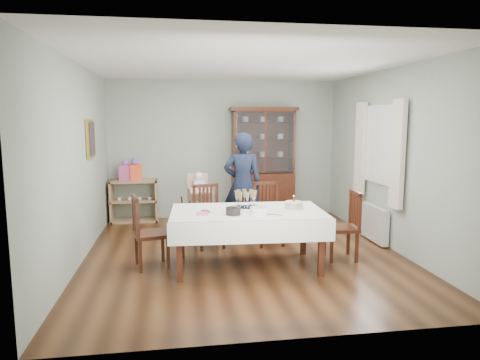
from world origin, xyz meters
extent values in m
plane|color=#593319|center=(0.00, 0.00, 0.00)|extent=(5.00, 5.00, 0.00)
plane|color=#9EAA99|center=(0.00, 2.50, 1.35)|extent=(4.50, 0.00, 4.50)
plane|color=#9EAA99|center=(-2.25, 0.00, 1.35)|extent=(0.00, 5.00, 5.00)
plane|color=#9EAA99|center=(2.25, 0.00, 1.35)|extent=(0.00, 5.00, 5.00)
plane|color=white|center=(0.00, 0.00, 2.70)|extent=(5.00, 5.00, 0.00)
cube|color=#462311|center=(-0.04, -0.56, 0.72)|extent=(1.95, 1.14, 0.06)
cube|color=white|center=(-0.04, -0.56, 0.76)|extent=(2.05, 1.25, 0.01)
cube|color=#462311|center=(0.75, 2.26, 0.45)|extent=(1.20, 0.45, 0.90)
cube|color=white|center=(0.75, 2.07, 1.50)|extent=(1.12, 0.01, 1.16)
cube|color=#462311|center=(0.75, 2.26, 2.14)|extent=(1.30, 0.48, 0.07)
cube|color=tan|center=(-1.75, 2.28, 0.02)|extent=(0.90, 0.38, 0.04)
cube|color=tan|center=(-1.75, 2.28, 0.40)|extent=(0.90, 0.38, 0.03)
cube|color=tan|center=(-1.75, 2.28, 0.78)|extent=(0.90, 0.38, 0.04)
cube|color=tan|center=(-2.17, 2.28, 0.40)|extent=(0.04, 0.38, 0.80)
cube|color=tan|center=(-1.33, 2.28, 0.40)|extent=(0.04, 0.38, 0.80)
cube|color=gold|center=(-2.22, 0.80, 1.65)|extent=(0.04, 0.48, 0.58)
cube|color=white|center=(2.22, 0.30, 1.55)|extent=(0.04, 1.02, 1.22)
cube|color=silver|center=(2.16, -0.32, 1.45)|extent=(0.07, 0.30, 1.55)
cube|color=silver|center=(2.16, 0.92, 1.45)|extent=(0.07, 0.30, 1.55)
cube|color=white|center=(2.16, 0.30, 0.30)|extent=(0.10, 0.80, 0.55)
cube|color=#462311|center=(-0.46, 0.40, 0.43)|extent=(0.50, 0.50, 0.05)
cube|color=#462311|center=(-0.50, 0.59, 0.69)|extent=(0.40, 0.12, 0.50)
cube|color=#462311|center=(0.47, 0.41, 0.44)|extent=(0.46, 0.46, 0.05)
cube|color=#462311|center=(0.46, 0.60, 0.70)|extent=(0.41, 0.07, 0.51)
cube|color=#462311|center=(-1.29, -0.38, 0.44)|extent=(0.52, 0.52, 0.05)
cube|color=#462311|center=(-1.48, -0.43, 0.71)|extent=(0.13, 0.41, 0.51)
cube|color=#462311|center=(1.30, -0.44, 0.44)|extent=(0.46, 0.46, 0.05)
cube|color=#462311|center=(1.50, -0.45, 0.70)|extent=(0.07, 0.41, 0.51)
imported|color=black|center=(0.14, 0.99, 0.87)|extent=(0.68, 0.50, 1.73)
cube|color=tan|center=(-0.57, 1.14, 0.68)|extent=(0.39, 0.36, 0.25)
cube|color=tan|center=(-0.57, 1.14, 0.88)|extent=(0.35, 0.11, 0.29)
cube|color=tan|center=(-0.57, 1.14, 0.76)|extent=(0.39, 0.22, 0.03)
cube|color=silver|center=(-0.57, 1.14, 0.84)|extent=(0.20, 0.17, 0.19)
sphere|color=beige|center=(-0.57, 1.14, 0.99)|extent=(0.15, 0.15, 0.15)
cylinder|color=silver|center=(-0.04, -0.42, 0.77)|extent=(0.40, 0.40, 0.01)
torus|color=silver|center=(-0.04, -0.42, 0.78)|extent=(0.40, 0.40, 0.02)
cylinder|color=white|center=(0.58, -0.57, 0.77)|extent=(0.27, 0.27, 0.01)
cylinder|color=brown|center=(0.58, -0.57, 0.82)|extent=(0.23, 0.23, 0.08)
cylinder|color=silver|center=(0.58, -0.57, 0.86)|extent=(0.23, 0.23, 0.01)
cylinder|color=#F24C4C|center=(0.58, -0.57, 0.90)|extent=(0.01, 0.01, 0.07)
sphere|color=yellow|center=(0.58, -0.57, 0.94)|extent=(0.02, 0.02, 0.02)
cylinder|color=black|center=(-0.25, -0.78, 0.81)|extent=(0.25, 0.25, 0.09)
cylinder|color=white|center=(0.06, -0.82, 0.81)|extent=(0.27, 0.27, 0.09)
cube|color=#ED57A5|center=(-0.64, -0.71, 0.77)|extent=(0.14, 0.14, 0.02)
cube|color=silver|center=(0.22, -0.87, 0.77)|extent=(0.26, 0.17, 0.01)
cube|color=#ED57A5|center=(-1.89, 2.26, 0.95)|extent=(0.24, 0.18, 0.29)
sphere|color=#E533B2|center=(-1.89, 2.26, 1.14)|extent=(0.12, 0.12, 0.12)
cube|color=#FF5328|center=(-1.72, 2.26, 0.95)|extent=(0.27, 0.23, 0.30)
sphere|color=#E533B2|center=(-1.72, 2.26, 1.15)|extent=(0.14, 0.14, 0.14)
camera|label=1|loc=(-0.95, -5.95, 1.93)|focal=32.00mm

